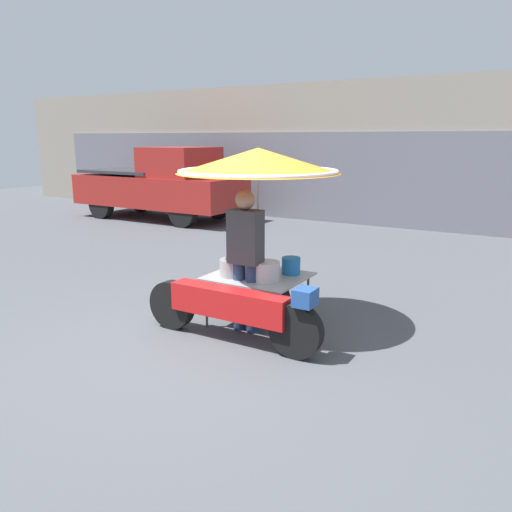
{
  "coord_description": "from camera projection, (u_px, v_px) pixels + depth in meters",
  "views": [
    {
      "loc": [
        3.06,
        -4.14,
        2.23
      ],
      "look_at": [
        0.16,
        0.79,
        0.87
      ],
      "focal_mm": 35.0,
      "sensor_mm": 36.0,
      "label": 1
    }
  ],
  "objects": [
    {
      "name": "ground_plane",
      "position": [
        208.0,
        345.0,
        5.5
      ],
      "size": [
        36.0,
        36.0,
        0.0
      ],
      "primitive_type": "plane",
      "color": "#4C4F54"
    },
    {
      "name": "shopfront_building",
      "position": [
        419.0,
        154.0,
        12.97
      ],
      "size": [
        28.0,
        2.06,
        3.65
      ],
      "color": "gray",
      "rests_on": "ground"
    },
    {
      "name": "vendor_motorcycle_cart",
      "position": [
        255.0,
        192.0,
        5.67
      ],
      "size": [
        2.22,
        1.88,
        2.11
      ],
      "color": "black",
      "rests_on": "ground"
    },
    {
      "name": "vendor_person",
      "position": [
        245.0,
        254.0,
        5.7
      ],
      "size": [
        0.38,
        0.22,
        1.66
      ],
      "color": "navy",
      "rests_on": "ground"
    },
    {
      "name": "pickup_truck",
      "position": [
        162.0,
        185.0,
        13.81
      ],
      "size": [
        4.86,
        1.88,
        1.98
      ],
      "color": "black",
      "rests_on": "ground"
    }
  ]
}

